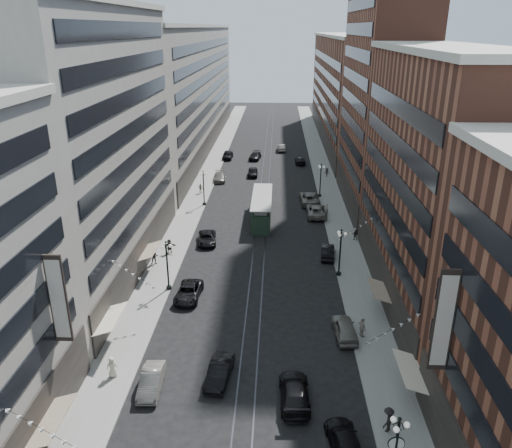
% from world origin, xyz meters
% --- Properties ---
extents(ground, '(220.00, 220.00, 0.00)m').
position_xyz_m(ground, '(0.00, 60.00, 0.00)').
color(ground, black).
rests_on(ground, ground).
extents(sidewalk_west, '(4.00, 180.00, 0.15)m').
position_xyz_m(sidewalk_west, '(-11.00, 70.00, 0.07)').
color(sidewalk_west, gray).
rests_on(sidewalk_west, ground).
extents(sidewalk_east, '(4.00, 180.00, 0.15)m').
position_xyz_m(sidewalk_east, '(11.00, 70.00, 0.07)').
color(sidewalk_east, gray).
rests_on(sidewalk_east, ground).
extents(rail_west, '(0.12, 180.00, 0.02)m').
position_xyz_m(rail_west, '(-0.70, 70.00, 0.01)').
color(rail_west, '#2D2D33').
rests_on(rail_west, ground).
extents(rail_east, '(0.12, 180.00, 0.02)m').
position_xyz_m(rail_east, '(0.70, 70.00, 0.01)').
color(rail_east, '#2D2D33').
rests_on(rail_east, ground).
extents(building_west_mid, '(8.00, 36.00, 28.00)m').
position_xyz_m(building_west_mid, '(-17.00, 33.00, 14.00)').
color(building_west_mid, gray).
rests_on(building_west_mid, ground).
extents(building_west_far, '(8.00, 90.00, 26.00)m').
position_xyz_m(building_west_far, '(-17.00, 96.00, 13.00)').
color(building_west_far, gray).
rests_on(building_west_far, ground).
extents(building_east_mid, '(8.00, 30.00, 24.00)m').
position_xyz_m(building_east_mid, '(17.00, 28.00, 12.00)').
color(building_east_mid, brown).
rests_on(building_east_mid, ground).
extents(building_east_tower, '(8.00, 26.00, 42.00)m').
position_xyz_m(building_east_tower, '(17.00, 56.00, 21.00)').
color(building_east_tower, brown).
rests_on(building_east_tower, ground).
extents(building_east_far, '(8.00, 72.00, 24.00)m').
position_xyz_m(building_east_far, '(17.00, 105.00, 12.00)').
color(building_east_far, brown).
rests_on(building_east_far, ground).
extents(lamppost_sw_far, '(1.03, 1.14, 5.52)m').
position_xyz_m(lamppost_sw_far, '(-9.20, 28.00, 3.10)').
color(lamppost_sw_far, black).
rests_on(lamppost_sw_far, sidewalk_west).
extents(lamppost_sw_mid, '(1.03, 1.14, 5.52)m').
position_xyz_m(lamppost_sw_mid, '(-9.20, 55.00, 3.10)').
color(lamppost_sw_mid, black).
rests_on(lamppost_sw_mid, sidewalk_west).
extents(lamppost_se_far, '(1.03, 1.14, 5.52)m').
position_xyz_m(lamppost_se_far, '(9.20, 32.00, 3.10)').
color(lamppost_se_far, black).
rests_on(lamppost_se_far, sidewalk_east).
extents(lamppost_se_mid, '(1.03, 1.14, 5.52)m').
position_xyz_m(lamppost_se_mid, '(9.20, 60.00, 3.10)').
color(lamppost_se_mid, black).
rests_on(lamppost_se_mid, sidewalk_east).
extents(streetcar, '(2.80, 12.66, 3.50)m').
position_xyz_m(streetcar, '(0.00, 49.44, 1.62)').
color(streetcar, '#223627').
rests_on(streetcar, ground).
extents(car_1, '(1.75, 4.51, 1.46)m').
position_xyz_m(car_1, '(-7.33, 12.48, 0.73)').
color(car_1, slate).
rests_on(car_1, ground).
extents(car_2, '(2.60, 5.23, 1.43)m').
position_xyz_m(car_2, '(-6.80, 26.33, 0.71)').
color(car_2, black).
rests_on(car_2, ground).
extents(car_3, '(2.58, 5.05, 1.40)m').
position_xyz_m(car_3, '(6.80, 7.10, 0.70)').
color(car_3, black).
rests_on(car_3, ground).
extents(car_4, '(2.21, 4.86, 1.62)m').
position_xyz_m(car_4, '(8.40, 20.23, 0.81)').
color(car_4, slate).
rests_on(car_4, ground).
extents(car_5, '(2.14, 4.75, 1.51)m').
position_xyz_m(car_5, '(-2.20, 13.82, 0.76)').
color(car_5, black).
rests_on(car_5, ground).
extents(car_6, '(2.38, 5.49, 1.57)m').
position_xyz_m(car_6, '(3.64, 11.59, 0.79)').
color(car_6, black).
rests_on(car_6, ground).
extents(pedestrian_1, '(0.97, 0.72, 1.76)m').
position_xyz_m(pedestrian_1, '(-10.71, 13.63, 1.03)').
color(pedestrian_1, beige).
rests_on(pedestrian_1, sidewalk_west).
extents(pedestrian_2, '(1.01, 0.68, 1.91)m').
position_xyz_m(pedestrian_2, '(-12.08, 33.81, 1.10)').
color(pedestrian_2, black).
rests_on(pedestrian_2, sidewalk_west).
extents(pedestrian_3, '(1.16, 1.29, 1.91)m').
position_xyz_m(pedestrian_3, '(9.95, 8.75, 1.11)').
color(pedestrian_3, black).
rests_on(pedestrian_3, sidewalk_east).
extents(pedestrian_4, '(0.89, 1.22, 1.90)m').
position_xyz_m(pedestrian_4, '(9.93, 20.03, 1.10)').
color(pedestrian_4, '#A99C8C').
rests_on(pedestrian_4, sidewalk_east).
extents(car_7, '(2.83, 5.13, 1.36)m').
position_xyz_m(car_7, '(-6.80, 40.50, 0.68)').
color(car_7, black).
rests_on(car_7, ground).
extents(car_8, '(2.47, 5.22, 1.47)m').
position_xyz_m(car_8, '(-8.30, 68.54, 0.74)').
color(car_8, '#646159').
rests_on(car_8, ground).
extents(car_9, '(2.17, 5.06, 1.70)m').
position_xyz_m(car_9, '(-8.40, 84.91, 0.85)').
color(car_9, black).
rests_on(car_9, ground).
extents(car_10, '(1.94, 4.54, 1.46)m').
position_xyz_m(car_10, '(8.40, 36.95, 0.73)').
color(car_10, black).
rests_on(car_10, ground).
extents(car_11, '(2.83, 6.02, 1.67)m').
position_xyz_m(car_11, '(8.00, 51.11, 0.83)').
color(car_11, slate).
rests_on(car_11, ground).
extents(car_12, '(2.08, 4.91, 1.41)m').
position_xyz_m(car_12, '(6.80, 81.40, 0.71)').
color(car_12, black).
rests_on(car_12, ground).
extents(car_13, '(1.91, 4.60, 1.56)m').
position_xyz_m(car_13, '(-2.44, 72.00, 0.78)').
color(car_13, black).
rests_on(car_13, ground).
extents(car_14, '(1.92, 4.77, 1.54)m').
position_xyz_m(car_14, '(3.04, 92.61, 0.77)').
color(car_14, gray).
rests_on(car_14, ground).
extents(pedestrian_5, '(1.69, 0.98, 1.76)m').
position_xyz_m(pedestrian_5, '(-10.96, 37.02, 1.03)').
color(pedestrian_5, black).
rests_on(pedestrian_5, sidewalk_west).
extents(pedestrian_6, '(1.04, 0.72, 1.63)m').
position_xyz_m(pedestrian_6, '(-10.63, 60.85, 0.96)').
color(pedestrian_6, gray).
rests_on(pedestrian_6, sidewalk_west).
extents(pedestrian_7, '(0.82, 0.56, 1.54)m').
position_xyz_m(pedestrian_7, '(12.40, 42.09, 0.92)').
color(pedestrian_7, black).
rests_on(pedestrian_7, sidewalk_east).
extents(pedestrian_8, '(0.67, 0.64, 1.54)m').
position_xyz_m(pedestrian_8, '(9.62, 52.03, 0.92)').
color(pedestrian_8, '#BFB69E').
rests_on(pedestrian_8, sidewalk_east).
extents(pedestrian_9, '(1.07, 0.46, 1.64)m').
position_xyz_m(pedestrian_9, '(11.37, 71.58, 0.97)').
color(pedestrian_9, black).
rests_on(pedestrian_9, sidewalk_east).
extents(car_extra_0, '(3.23, 6.45, 1.76)m').
position_xyz_m(car_extra_0, '(7.32, 56.78, 0.88)').
color(car_extra_0, '#65655A').
rests_on(car_extra_0, ground).
extents(car_extra_1, '(2.77, 5.38, 1.49)m').
position_xyz_m(car_extra_1, '(-2.55, 84.63, 0.75)').
color(car_extra_1, black).
rests_on(car_extra_1, ground).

